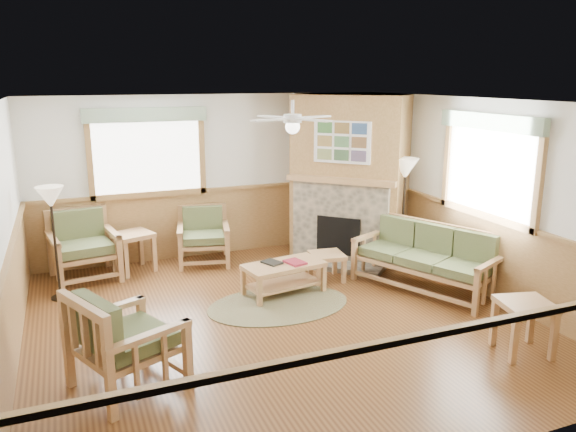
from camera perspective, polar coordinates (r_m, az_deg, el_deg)
name	(u,v)px	position (r m, az deg, el deg)	size (l,w,h in m)	color
floor	(279,320)	(7.18, -0.90, -10.54)	(6.00, 6.00, 0.01)	brown
ceiling	(278,101)	(6.54, -0.99, 11.56)	(6.00, 6.00, 0.01)	white
wall_back	(215,176)	(9.54, -7.41, 4.06)	(6.00, 0.02, 2.70)	white
wall_front	(428,310)	(4.21, 14.01, -9.21)	(6.00, 0.02, 2.70)	white
wall_left	(1,243)	(6.35, -27.14, -2.43)	(0.02, 6.00, 2.70)	white
wall_right	(480,197)	(8.26, 18.89, 1.88)	(0.02, 6.00, 2.70)	white
wainscot	(279,279)	(6.97, -0.92, -6.39)	(6.00, 6.00, 1.10)	olive
fireplace	(350,177)	(9.40, 6.30, 3.94)	(2.20, 2.20, 2.70)	olive
window_back	(144,106)	(9.16, -14.37, 10.77)	(1.90, 0.16, 1.50)	white
window_right	(495,112)	(7.94, 20.28, 9.92)	(0.16, 1.90, 1.50)	white
ceiling_fan	(293,103)	(6.93, 0.47, 11.37)	(1.24, 1.24, 0.36)	white
sofa	(425,259)	(8.23, 13.73, -4.23)	(0.82, 2.00, 0.92)	#AB7E4F
armchair_back_left	(84,246)	(8.93, -20.04, -2.90)	(0.92, 0.92, 1.03)	#AB7E4F
armchair_back_right	(203,236)	(9.23, -8.59, -2.05)	(0.80, 0.80, 0.90)	#AB7E4F
armchair_left	(127,339)	(5.79, -16.05, -11.90)	(0.90, 0.90, 1.01)	#AB7E4F
coffee_table	(284,279)	(7.92, -0.43, -6.37)	(1.11, 0.56, 0.44)	#AB7E4F
end_table_chairs	(134,252)	(9.10, -15.42, -3.56)	(0.56, 0.54, 0.63)	#AB7E4F
end_table_sofa	(523,327)	(6.79, 22.79, -10.38)	(0.54, 0.52, 0.60)	#AB7E4F
footstool	(327,267)	(8.46, 3.97, -5.15)	(0.48, 0.48, 0.42)	#AB7E4F
braided_rug	(279,305)	(7.61, -0.97, -8.99)	(1.93, 1.93, 0.01)	brown
floor_lamp_left	(55,244)	(8.19, -22.58, -2.60)	(0.36, 0.36, 1.58)	black
floor_lamp_right	(403,213)	(9.02, 11.62, 0.27)	(0.40, 0.40, 1.76)	black
book_red	(295,261)	(7.84, 0.72, -4.62)	(0.22, 0.30, 0.03)	maroon
book_dark	(272,262)	(7.85, -1.65, -4.65)	(0.20, 0.27, 0.03)	black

